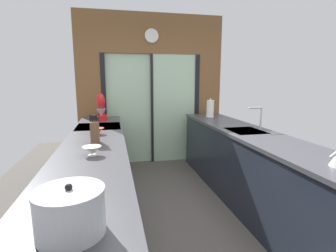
{
  "coord_description": "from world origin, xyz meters",
  "views": [
    {
      "loc": [
        -0.71,
        -2.27,
        1.54
      ],
      "look_at": [
        -0.02,
        0.89,
        0.95
      ],
      "focal_mm": 27.22,
      "sensor_mm": 36.0,
      "label": 1
    }
  ],
  "objects_px": {
    "knife_block": "(95,132)",
    "stock_pot": "(70,212)",
    "mixing_bowl_mid": "(92,151)",
    "mixing_bowl_far": "(98,131)",
    "mixing_bowl_near": "(82,189)",
    "stand_mixer": "(101,110)",
    "paper_towel_roll": "(210,109)",
    "oven_range": "(100,159)"
  },
  "relations": [
    {
      "from": "stock_pot",
      "to": "paper_towel_roll",
      "type": "distance_m",
      "value": 3.5
    },
    {
      "from": "mixing_bowl_mid",
      "to": "paper_towel_roll",
      "type": "height_order",
      "value": "paper_towel_roll"
    },
    {
      "from": "mixing_bowl_far",
      "to": "knife_block",
      "type": "xyz_separation_m",
      "value": [
        -0.0,
        -0.43,
        0.07
      ]
    },
    {
      "from": "mixing_bowl_near",
      "to": "knife_block",
      "type": "distance_m",
      "value": 1.19
    },
    {
      "from": "mixing_bowl_far",
      "to": "stock_pot",
      "type": "xyz_separation_m",
      "value": [
        -0.0,
        -1.97,
        0.06
      ]
    },
    {
      "from": "knife_block",
      "to": "stand_mixer",
      "type": "relative_size",
      "value": 0.69
    },
    {
      "from": "mixing_bowl_near",
      "to": "mixing_bowl_far",
      "type": "bearing_deg",
      "value": 90.0
    },
    {
      "from": "mixing_bowl_far",
      "to": "paper_towel_roll",
      "type": "bearing_deg",
      "value": 30.23
    },
    {
      "from": "oven_range",
      "to": "mixing_bowl_near",
      "type": "height_order",
      "value": "mixing_bowl_near"
    },
    {
      "from": "mixing_bowl_far",
      "to": "oven_range",
      "type": "bearing_deg",
      "value": 91.94
    },
    {
      "from": "mixing_bowl_mid",
      "to": "paper_towel_roll",
      "type": "relative_size",
      "value": 0.49
    },
    {
      "from": "knife_block",
      "to": "stand_mixer",
      "type": "distance_m",
      "value": 1.5
    },
    {
      "from": "mixing_bowl_near",
      "to": "stand_mixer",
      "type": "distance_m",
      "value": 2.69
    },
    {
      "from": "knife_block",
      "to": "stock_pot",
      "type": "distance_m",
      "value": 1.54
    },
    {
      "from": "oven_range",
      "to": "stock_pot",
      "type": "xyz_separation_m",
      "value": [
        0.02,
        -2.51,
        0.56
      ]
    },
    {
      "from": "mixing_bowl_far",
      "to": "stand_mixer",
      "type": "relative_size",
      "value": 0.35
    },
    {
      "from": "mixing_bowl_mid",
      "to": "paper_towel_roll",
      "type": "bearing_deg",
      "value": 46.82
    },
    {
      "from": "stock_pot",
      "to": "stand_mixer",
      "type": "bearing_deg",
      "value": 90.0
    },
    {
      "from": "mixing_bowl_far",
      "to": "stock_pot",
      "type": "relative_size",
      "value": 0.52
    },
    {
      "from": "oven_range",
      "to": "stock_pot",
      "type": "distance_m",
      "value": 2.58
    },
    {
      "from": "mixing_bowl_near",
      "to": "mixing_bowl_mid",
      "type": "height_order",
      "value": "mixing_bowl_mid"
    },
    {
      "from": "oven_range",
      "to": "mixing_bowl_mid",
      "type": "relative_size",
      "value": 5.97
    },
    {
      "from": "paper_towel_roll",
      "to": "knife_block",
      "type": "bearing_deg",
      "value": -140.57
    },
    {
      "from": "oven_range",
      "to": "stock_pot",
      "type": "relative_size",
      "value": 3.28
    },
    {
      "from": "mixing_bowl_mid",
      "to": "mixing_bowl_far",
      "type": "height_order",
      "value": "mixing_bowl_mid"
    },
    {
      "from": "oven_range",
      "to": "paper_towel_roll",
      "type": "distance_m",
      "value": 1.96
    },
    {
      "from": "mixing_bowl_near",
      "to": "mixing_bowl_far",
      "type": "xyz_separation_m",
      "value": [
        0.0,
        1.61,
        0.01
      ]
    },
    {
      "from": "mixing_bowl_far",
      "to": "stand_mixer",
      "type": "bearing_deg",
      "value": 90.0
    },
    {
      "from": "oven_range",
      "to": "mixing_bowl_mid",
      "type": "bearing_deg",
      "value": -89.25
    },
    {
      "from": "knife_block",
      "to": "paper_towel_roll",
      "type": "height_order",
      "value": "paper_towel_roll"
    },
    {
      "from": "mixing_bowl_far",
      "to": "stock_pot",
      "type": "distance_m",
      "value": 1.97
    },
    {
      "from": "oven_range",
      "to": "knife_block",
      "type": "height_order",
      "value": "knife_block"
    },
    {
      "from": "mixing_bowl_near",
      "to": "knife_block",
      "type": "bearing_deg",
      "value": 90.0
    },
    {
      "from": "knife_block",
      "to": "paper_towel_roll",
      "type": "relative_size",
      "value": 0.91
    },
    {
      "from": "oven_range",
      "to": "mixing_bowl_mid",
      "type": "distance_m",
      "value": 1.49
    },
    {
      "from": "mixing_bowl_near",
      "to": "paper_towel_roll",
      "type": "bearing_deg",
      "value": 56.08
    },
    {
      "from": "knife_block",
      "to": "stock_pot",
      "type": "height_order",
      "value": "knife_block"
    },
    {
      "from": "stand_mixer",
      "to": "stock_pot",
      "type": "distance_m",
      "value": 3.05
    },
    {
      "from": "stand_mixer",
      "to": "paper_towel_roll",
      "type": "bearing_deg",
      "value": -1.22
    },
    {
      "from": "knife_block",
      "to": "stock_pot",
      "type": "xyz_separation_m",
      "value": [
        0.0,
        -1.54,
        -0.02
      ]
    },
    {
      "from": "oven_range",
      "to": "paper_towel_roll",
      "type": "xyz_separation_m",
      "value": [
        1.8,
        0.49,
        0.61
      ]
    },
    {
      "from": "oven_range",
      "to": "knife_block",
      "type": "xyz_separation_m",
      "value": [
        0.02,
        -0.97,
        0.58
      ]
    }
  ]
}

